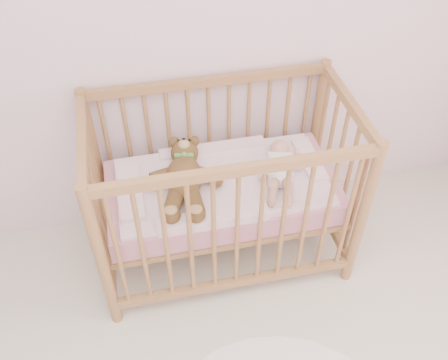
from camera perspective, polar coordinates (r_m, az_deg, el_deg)
name	(u,v)px	position (r m, az deg, el deg)	size (l,w,h in m)	color
wall_back	(152,10)	(2.49, -8.23, 18.65)	(4.00, 0.02, 2.70)	silver
crib	(222,190)	(2.68, -0.23, -1.12)	(1.36, 0.76, 1.00)	#A88147
mattress	(222,192)	(2.69, -0.22, -1.35)	(1.22, 0.62, 0.13)	#CE809A
blanket	(222,182)	(2.64, -0.23, -0.20)	(1.10, 0.58, 0.06)	pink
baby	(280,166)	(2.63, 6.42, 1.66)	(0.23, 0.49, 0.12)	white
teddy_bear	(184,178)	(2.54, -4.59, 0.20)	(0.41, 0.59, 0.16)	brown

